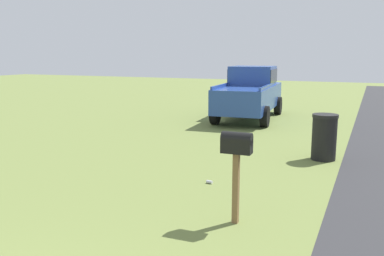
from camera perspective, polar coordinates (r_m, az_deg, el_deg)
The scene contains 4 objects.
mailbox at distance 6.13m, azimuth 6.24°, elevation -3.25°, with size 0.23×0.46×1.42m.
pickup_truck at distance 16.66m, azimuth 8.15°, elevation 5.11°, with size 5.24×2.42×2.09m.
trash_bin at distance 10.49m, azimuth 17.97°, elevation -1.19°, with size 0.62×0.62×1.13m.
litter_can_far_scatter at distance 8.27m, azimuth 2.46°, elevation -7.53°, with size 0.07×0.07×0.12m, color silver.
Camera 1 is at (-1.04, -2.75, 2.55)m, focal length 38.21 mm.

